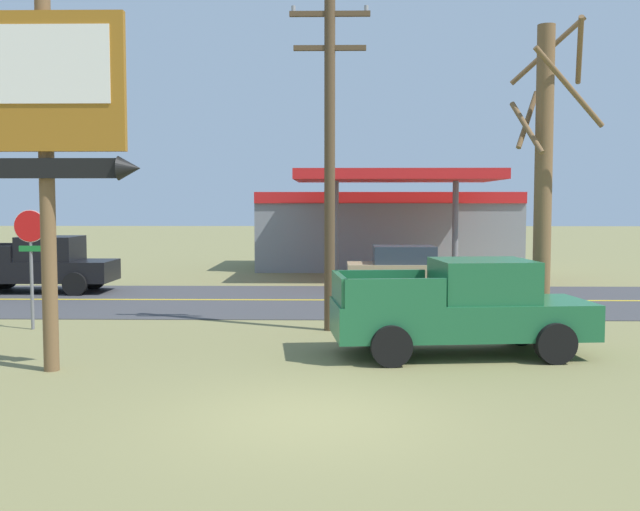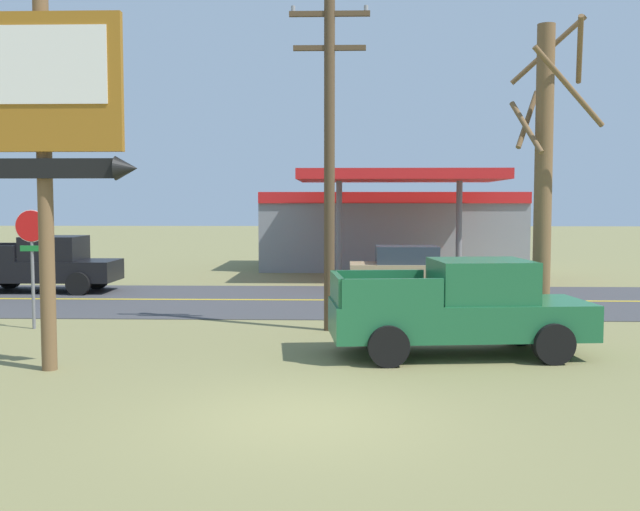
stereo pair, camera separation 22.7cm
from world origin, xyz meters
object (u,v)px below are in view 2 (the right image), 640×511
Objects in this scene: utility_pole at (329,152)px; bare_tree at (544,173)px; gas_station at (390,228)px; stop_sign at (32,247)px; car_tan_near_lane at (410,269)px; pickup_green_parked_on_lawn at (462,309)px; motel_sign at (43,117)px; pickup_black_on_road at (44,265)px.

utility_pole is 5.01m from bare_tree.
gas_station is (2.57, 17.51, -2.40)m from utility_pole.
stop_sign is 12.56m from car_tan_near_lane.
pickup_green_parked_on_lawn is (0.19, -20.41, -0.98)m from gas_station.
bare_tree is (9.98, 3.67, -0.86)m from motel_sign.
utility_pole is at bearing 133.61° from pickup_green_parked_on_lawn.
pickup_black_on_road reaches higher than car_tan_near_lane.
pickup_green_parked_on_lawn is (7.85, 1.72, -3.69)m from motel_sign.
stop_sign is 0.40× the size of bare_tree.
utility_pole is 13.06m from pickup_black_on_road.
car_tan_near_lane is at bearing 70.72° from utility_pole.
stop_sign is (-2.24, 4.61, -2.63)m from motel_sign.
stop_sign reaches higher than car_tan_near_lane.
pickup_green_parked_on_lawn is 1.03× the size of pickup_black_on_road.
motel_sign reaches higher than gas_station.
car_tan_near_lane is (7.72, 12.16, -3.83)m from motel_sign.
bare_tree is 1.43× the size of pickup_black_on_road.
motel_sign is 14.90m from car_tan_near_lane.
pickup_green_parked_on_lawn reaches higher than car_tan_near_lane.
car_tan_near_lane is (2.63, 7.53, -3.52)m from utility_pole.
stop_sign reaches higher than pickup_black_on_road.
gas_station reaches higher than car_tan_near_lane.
gas_station is (7.66, 22.14, -2.71)m from motel_sign.
utility_pole is 8.72m from car_tan_near_lane.
stop_sign is 20.13m from gas_station.
motel_sign is 1.31× the size of pickup_black_on_road.
motel_sign is at bearing -109.09° from gas_station.
utility_pole is at bearing 168.91° from bare_tree.
gas_station is at bearing 38.19° from pickup_black_on_road.
car_tan_near_lane is at bearing 90.72° from pickup_green_parked_on_lawn.
motel_sign is 13.66m from pickup_black_on_road.
gas_station is 20.44m from pickup_green_parked_on_lawn.
motel_sign is at bearing -64.09° from stop_sign.
pickup_green_parked_on_lawn is 16.58m from pickup_black_on_road.
stop_sign is at bearing -119.46° from gas_station.
motel_sign is 1.62× the size of car_tan_near_lane.
motel_sign is 10.66m from bare_tree.
car_tan_near_lane is (-0.13, 10.43, -0.13)m from pickup_green_parked_on_lawn.
stop_sign is 8.12m from pickup_black_on_road.
utility_pole reaches higher than pickup_green_parked_on_lawn.
pickup_green_parked_on_lawn is at bearing -89.28° from car_tan_near_lane.
gas_station is at bearing 90.54° from pickup_green_parked_on_lawn.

